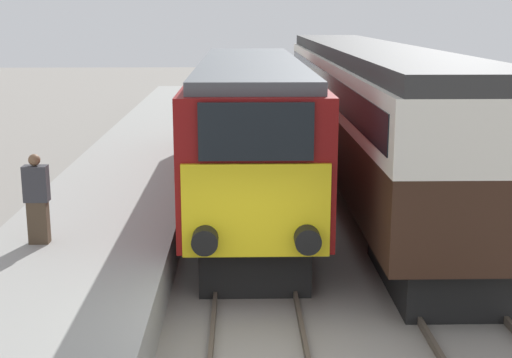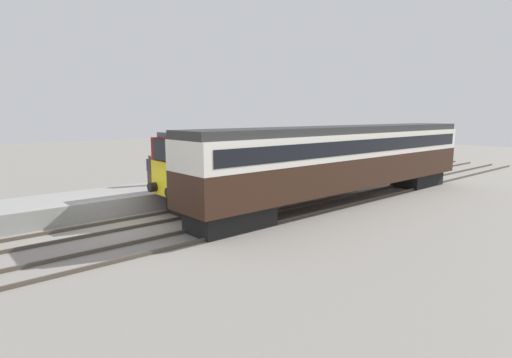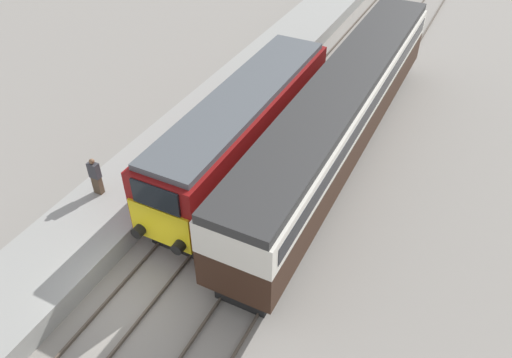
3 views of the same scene
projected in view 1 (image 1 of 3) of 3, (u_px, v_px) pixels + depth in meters
name	position (u px, v px, depth m)	size (l,w,h in m)	color
platform_left	(119.00, 201.00, 17.81)	(3.50, 50.00, 0.85)	gray
rails_near_track	(253.00, 253.00, 15.04)	(1.51, 60.00, 0.14)	#4C4238
rails_far_track	(413.00, 252.00, 15.12)	(1.50, 60.00, 0.14)	#4C4238
locomotive	(250.00, 130.00, 17.83)	(2.70, 12.82, 3.90)	black
passenger_carriage	(366.00, 102.00, 20.63)	(2.75, 20.20, 4.13)	black
person_on_platform	(37.00, 199.00, 13.03)	(0.44, 0.26, 1.68)	#473828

